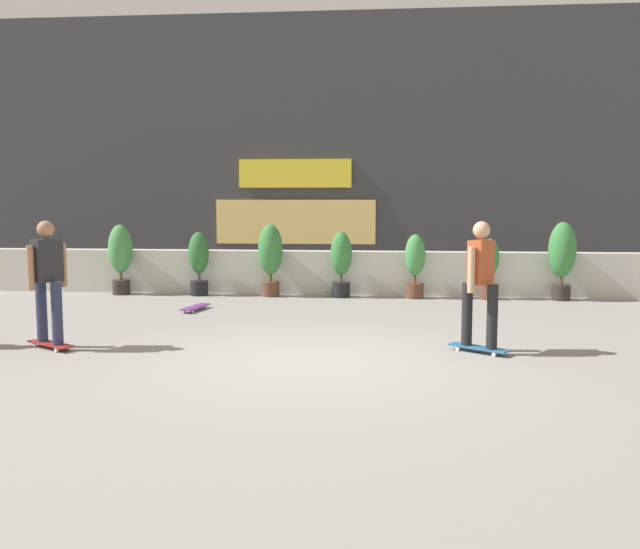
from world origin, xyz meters
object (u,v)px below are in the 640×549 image
at_px(potted_plant_5, 489,267).
at_px(skater_far_right, 480,280).
at_px(potted_plant_1, 199,260).
at_px(skater_far_left, 48,278).
at_px(potted_plant_2, 270,255).
at_px(potted_plant_6, 562,255).
at_px(skateboard_near_camera, 195,307).
at_px(potted_plant_4, 415,263).
at_px(potted_plant_3, 341,261).
at_px(potted_plant_0, 120,254).

bearing_deg(potted_plant_5, skater_far_right, -99.59).
height_order(potted_plant_1, skater_far_left, skater_far_left).
xyz_separation_m(potted_plant_2, potted_plant_6, (5.75, 0.00, 0.05)).
xyz_separation_m(potted_plant_1, skateboard_near_camera, (0.45, -1.93, -0.66)).
xyz_separation_m(skater_far_left, skateboard_near_camera, (1.06, 3.27, -0.88)).
xyz_separation_m(potted_plant_1, potted_plant_4, (4.39, 0.00, -0.02)).
bearing_deg(skater_far_left, potted_plant_3, 55.86).
bearing_deg(skateboard_near_camera, skater_far_left, -107.95).
bearing_deg(potted_plant_2, potted_plant_5, 0.00).
distance_m(potted_plant_6, skater_far_left, 9.42).
bearing_deg(potted_plant_0, potted_plant_2, 0.00).
height_order(potted_plant_2, skater_far_right, skater_far_right).
height_order(potted_plant_0, potted_plant_2, potted_plant_2).
bearing_deg(potted_plant_5, potted_plant_6, 0.00).
relative_size(potted_plant_5, skater_far_right, 0.71).
bearing_deg(potted_plant_2, skateboard_near_camera, -118.15).
xyz_separation_m(potted_plant_3, skater_far_right, (2.10, -4.92, 0.20)).
distance_m(potted_plant_6, skateboard_near_camera, 7.11).
relative_size(potted_plant_0, potted_plant_4, 1.13).
distance_m(potted_plant_3, skateboard_near_camera, 3.21).
bearing_deg(potted_plant_4, potted_plant_1, -180.00).
relative_size(potted_plant_5, skater_far_left, 0.71).
bearing_deg(potted_plant_1, potted_plant_5, 0.00).
xyz_separation_m(potted_plant_0, potted_plant_3, (4.57, 0.00, -0.09)).
xyz_separation_m(potted_plant_2, skateboard_near_camera, (-1.03, -1.93, -0.79)).
height_order(potted_plant_2, potted_plant_5, potted_plant_2).
height_order(potted_plant_0, potted_plant_6, potted_plant_6).
bearing_deg(potted_plant_4, potted_plant_0, -180.00).
bearing_deg(potted_plant_3, potted_plant_2, 180.00).
distance_m(potted_plant_2, skateboard_near_camera, 2.33).
height_order(potted_plant_1, skateboard_near_camera, potted_plant_1).
height_order(potted_plant_2, potted_plant_6, potted_plant_6).
relative_size(skater_far_right, skateboard_near_camera, 2.06).
xyz_separation_m(skater_far_right, skateboard_near_camera, (-4.57, 2.99, -0.88)).
bearing_deg(potted_plant_3, skater_far_right, -66.93).
distance_m(potted_plant_5, skater_far_left, 8.30).
distance_m(potted_plant_1, potted_plant_3, 2.92).
bearing_deg(skater_far_left, potted_plant_2, 68.08).
xyz_separation_m(potted_plant_3, potted_plant_6, (4.32, 0.00, 0.15)).
relative_size(potted_plant_3, potted_plant_6, 0.87).
bearing_deg(potted_plant_3, potted_plant_5, 0.00).
relative_size(potted_plant_4, skater_far_right, 0.75).
bearing_deg(potted_plant_6, potted_plant_0, -180.00).
bearing_deg(skater_far_left, potted_plant_4, 46.14).
bearing_deg(potted_plant_3, potted_plant_6, 0.00).
bearing_deg(potted_plant_0, skateboard_near_camera, -42.62).
bearing_deg(skateboard_near_camera, potted_plant_1, 103.08).
xyz_separation_m(potted_plant_3, skater_far_left, (-3.53, -5.21, 0.20)).
xyz_separation_m(potted_plant_4, skateboard_near_camera, (-3.94, -1.93, -0.64)).
distance_m(potted_plant_4, potted_plant_5, 1.46).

